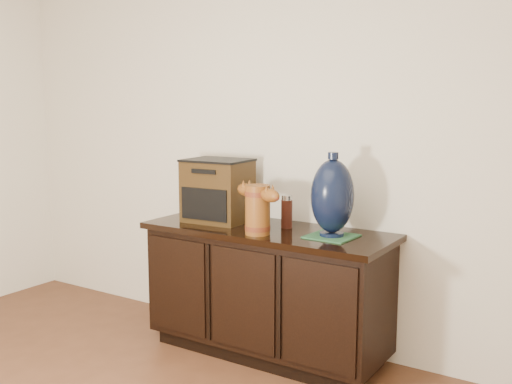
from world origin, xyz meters
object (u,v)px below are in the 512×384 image
Objects in this scene: tv_radio at (218,190)px; spray_can at (287,212)px; terracotta_vessel at (258,207)px; sideboard at (267,290)px; lamp_base at (332,196)px.

spray_can is (0.45, 0.06, -0.10)m from tv_radio.
terracotta_vessel is 1.99× the size of spray_can.
terracotta_vessel is (0.04, -0.16, 0.52)m from sideboard.
terracotta_vessel is 0.25m from spray_can.
lamp_base is at bearing -12.85° from spray_can.
lamp_base reaches higher than tv_radio.
spray_can is at bearing 101.75° from terracotta_vessel.
tv_radio is 0.77m from lamp_base.
lamp_base reaches higher than terracotta_vessel.
terracotta_vessel is at bearing -76.66° from sideboard.
sideboard is at bearing 179.99° from lamp_base.
tv_radio is 0.87× the size of lamp_base.
terracotta_vessel is 0.96× the size of tv_radio.
tv_radio is at bearing -172.52° from spray_can.
terracotta_vessel reaches higher than spray_can.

